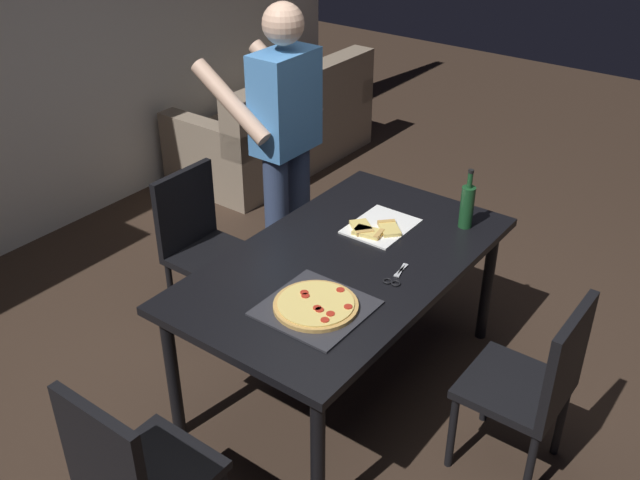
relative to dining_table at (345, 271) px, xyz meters
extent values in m
plane|color=#38281E|center=(0.00, 0.00, -0.68)|extent=(12.00, 12.00, 0.00)
cube|color=black|center=(0.00, 0.00, 0.05)|extent=(1.70, 0.98, 0.04)
cylinder|color=black|center=(-0.77, -0.41, -0.33)|extent=(0.06, 0.06, 0.71)
cylinder|color=black|center=(0.77, -0.41, -0.33)|extent=(0.06, 0.06, 0.71)
cylinder|color=black|center=(-0.77, 0.41, -0.33)|extent=(0.06, 0.06, 0.71)
cylinder|color=black|center=(0.77, 0.41, -0.33)|extent=(0.06, 0.06, 0.71)
cube|color=black|center=(0.00, -0.89, -0.25)|extent=(0.42, 0.42, 0.04)
cube|color=black|center=(0.00, -1.08, -0.01)|extent=(0.42, 0.04, 0.45)
cylinder|color=black|center=(0.18, -0.71, -0.48)|extent=(0.04, 0.04, 0.41)
cylinder|color=black|center=(-0.18, -0.71, -0.48)|extent=(0.04, 0.04, 0.41)
cylinder|color=black|center=(0.18, -1.07, -0.48)|extent=(0.04, 0.04, 0.41)
cylinder|color=black|center=(-0.18, -1.07, -0.48)|extent=(0.04, 0.04, 0.41)
cube|color=black|center=(0.00, 0.89, -0.25)|extent=(0.42, 0.42, 0.04)
cube|color=black|center=(0.00, 1.08, -0.01)|extent=(0.42, 0.04, 0.45)
cylinder|color=black|center=(-0.18, 0.71, -0.48)|extent=(0.04, 0.04, 0.41)
cylinder|color=black|center=(0.18, 0.71, -0.48)|extent=(0.04, 0.04, 0.41)
cylinder|color=black|center=(-0.18, 1.07, -0.48)|extent=(0.04, 0.04, 0.41)
cylinder|color=black|center=(0.18, 1.07, -0.48)|extent=(0.04, 0.04, 0.41)
cube|color=black|center=(-1.25, 0.00, -0.25)|extent=(0.42, 0.42, 0.04)
cube|color=black|center=(-1.44, 0.00, -0.01)|extent=(0.04, 0.42, 0.45)
cylinder|color=black|center=(-1.07, 0.18, -0.48)|extent=(0.04, 0.04, 0.41)
cube|color=gray|center=(1.90, 2.05, -0.48)|extent=(1.70, 0.85, 0.40)
cube|color=gray|center=(1.90, 1.73, -0.06)|extent=(1.70, 0.20, 0.45)
cube|color=gray|center=(2.67, 2.05, -0.18)|extent=(0.16, 0.85, 0.20)
cube|color=gray|center=(1.13, 2.05, -0.18)|extent=(0.16, 0.85, 0.20)
cylinder|color=#38476B|center=(0.58, 0.74, -0.21)|extent=(0.14, 0.14, 0.95)
cylinder|color=#38476B|center=(0.38, 0.74, -0.21)|extent=(0.14, 0.14, 0.95)
cube|color=#4C8CD1|center=(0.48, 0.74, 0.54)|extent=(0.38, 0.22, 0.55)
sphere|color=#E0B293|center=(0.48, 0.74, 0.96)|extent=(0.22, 0.22, 0.22)
cylinder|color=#E0B293|center=(0.71, 0.92, 0.57)|extent=(0.09, 0.50, 0.39)
cylinder|color=#E0B293|center=(0.25, 0.92, 0.57)|extent=(0.09, 0.50, 0.39)
cube|color=#2D2D33|center=(-0.40, -0.13, 0.07)|extent=(0.42, 0.42, 0.01)
cylinder|color=tan|center=(-0.40, -0.13, 0.09)|extent=(0.36, 0.36, 0.02)
cylinder|color=#EACC6B|center=(-0.40, -0.13, 0.10)|extent=(0.33, 0.33, 0.01)
cylinder|color=#B22819|center=(-0.43, -0.16, 0.11)|extent=(0.04, 0.04, 0.00)
cylinder|color=#B22819|center=(-0.27, -0.16, 0.11)|extent=(0.04, 0.04, 0.00)
cylinder|color=#B22819|center=(-0.35, -0.26, 0.11)|extent=(0.04, 0.04, 0.00)
cylinder|color=#B22819|center=(-0.38, -0.05, 0.11)|extent=(0.04, 0.04, 0.00)
cylinder|color=#B22819|center=(-0.48, -0.23, 0.11)|extent=(0.04, 0.04, 0.00)
cylinder|color=#B22819|center=(-0.39, -0.06, 0.11)|extent=(0.04, 0.04, 0.00)
cylinder|color=#B22819|center=(-0.44, -0.17, 0.11)|extent=(0.04, 0.04, 0.00)
cylinder|color=#B22819|center=(-0.43, -0.23, 0.11)|extent=(0.04, 0.04, 0.00)
cube|color=white|center=(0.35, 0.03, 0.07)|extent=(0.36, 0.28, 0.01)
cube|color=#EACC6B|center=(0.34, -0.03, 0.09)|extent=(0.16, 0.16, 0.02)
cube|color=tan|center=(0.38, 0.01, 0.09)|extent=(0.08, 0.08, 0.02)
cube|color=#EACC6B|center=(0.24, 0.04, 0.09)|extent=(0.11, 0.15, 0.02)
cube|color=tan|center=(0.26, -0.02, 0.09)|extent=(0.09, 0.04, 0.02)
cube|color=#EACC6B|center=(0.27, 0.09, 0.09)|extent=(0.16, 0.17, 0.02)
cube|color=tan|center=(0.23, 0.04, 0.09)|extent=(0.08, 0.08, 0.02)
cylinder|color=#194723|center=(0.62, -0.31, 0.18)|extent=(0.07, 0.07, 0.22)
cylinder|color=#194723|center=(0.62, -0.31, 0.33)|extent=(0.03, 0.03, 0.08)
cylinder|color=black|center=(0.62, -0.31, 0.38)|extent=(0.03, 0.03, 0.02)
cube|color=silver|center=(0.06, -0.27, 0.08)|extent=(0.12, 0.04, 0.01)
cube|color=silver|center=(0.06, -0.27, 0.08)|extent=(0.12, 0.02, 0.01)
torus|color=black|center=(-0.05, -0.26, 0.08)|extent=(0.05, 0.05, 0.01)
torus|color=black|center=(-0.04, -0.30, 0.08)|extent=(0.05, 0.05, 0.01)
camera|label=1|loc=(-2.39, -1.63, 1.88)|focal=40.62mm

